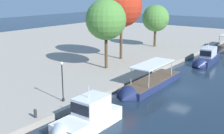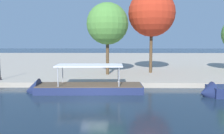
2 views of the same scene
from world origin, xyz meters
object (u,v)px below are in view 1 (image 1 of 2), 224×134
at_px(tree_2, 107,19).
at_px(motor_yacht_3, 206,59).
at_px(motor_yacht_1, 84,122).
at_px(tree_1, 157,19).
at_px(lamp_post, 62,81).
at_px(tree_3, 123,7).
at_px(mooring_bollard_1, 35,113).
at_px(mooring_bollard_0, 205,45).
at_px(tour_boat_2, 148,86).

bearing_deg(tree_2, motor_yacht_3, -34.52).
xyz_separation_m(motor_yacht_1, motor_yacht_3, (30.20, 0.02, -0.06)).
relative_size(tree_1, tree_2, 0.85).
bearing_deg(lamp_post, motor_yacht_3, -10.81).
distance_m(tree_1, tree_2, 20.50).
relative_size(motor_yacht_1, tree_2, 0.76).
bearing_deg(tree_3, mooring_bollard_1, -163.23).
relative_size(motor_yacht_1, motor_yacht_3, 0.77).
bearing_deg(motor_yacht_1, mooring_bollard_0, -175.07).
relative_size(lamp_post, tree_2, 0.42).
bearing_deg(tree_3, tree_2, -165.84).
relative_size(motor_yacht_1, mooring_bollard_0, 9.24).
bearing_deg(tree_3, tree_1, 4.90).
relative_size(mooring_bollard_0, tree_3, 0.07).
height_order(mooring_bollard_1, tree_1, tree_1).
distance_m(motor_yacht_3, tree_2, 18.89).
bearing_deg(lamp_post, tree_1, 12.56).
relative_size(motor_yacht_1, tour_boat_2, 0.61).
xyz_separation_m(motor_yacht_3, lamp_post, (-27.61, 5.27, 2.11)).
bearing_deg(mooring_bollard_0, tree_1, 120.22).
bearing_deg(mooring_bollard_0, tree_3, 158.36).
bearing_deg(motor_yacht_1, tree_1, -161.28).
bearing_deg(mooring_bollard_1, tree_3, 16.77).
height_order(motor_yacht_1, lamp_post, lamp_post).
bearing_deg(motor_yacht_3, tree_2, -39.56).
xyz_separation_m(motor_yacht_1, mooring_bollard_0, (41.07, 4.09, 0.26)).
distance_m(mooring_bollard_1, tree_1, 39.01).
xyz_separation_m(motor_yacht_1, tree_2, (15.79, 9.93, 7.07)).
height_order(motor_yacht_1, tour_boat_2, motor_yacht_1).
relative_size(motor_yacht_3, tree_2, 0.98).
xyz_separation_m(motor_yacht_1, lamp_post, (2.59, 5.29, 2.05)).
distance_m(motor_yacht_1, tree_1, 38.62).
relative_size(motor_yacht_1, lamp_post, 1.82).
height_order(motor_yacht_1, tree_2, tree_2).
relative_size(mooring_bollard_0, lamp_post, 0.20).
bearing_deg(motor_yacht_3, tree_1, -119.66).
distance_m(motor_yacht_1, mooring_bollard_1, 4.67).
bearing_deg(tree_3, tour_boat_2, -131.89).
height_order(motor_yacht_3, tree_1, tree_1).
relative_size(lamp_post, tree_1, 0.49).
height_order(motor_yacht_1, tree_3, tree_3).
xyz_separation_m(tour_boat_2, tree_2, (2.74, 8.62, 7.58)).
relative_size(mooring_bollard_0, tree_1, 0.10).
xyz_separation_m(motor_yacht_1, tree_3, (22.24, 11.56, 8.50)).
relative_size(tour_boat_2, tree_3, 1.03).
height_order(tour_boat_2, mooring_bollard_0, tour_boat_2).
distance_m(motor_yacht_3, lamp_post, 28.19).
height_order(mooring_bollard_0, tree_3, tree_3).
bearing_deg(mooring_bollard_1, motor_yacht_1, -68.65).
xyz_separation_m(tour_boat_2, tree_3, (9.19, 10.24, 9.01)).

